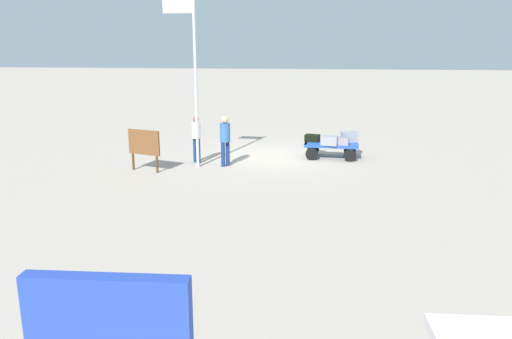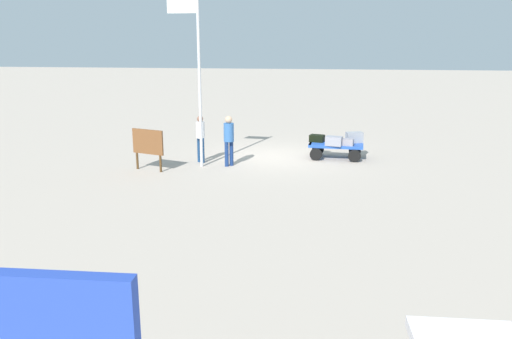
{
  "view_description": "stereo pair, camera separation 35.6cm",
  "coord_description": "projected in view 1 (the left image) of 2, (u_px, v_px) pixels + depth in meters",
  "views": [
    {
      "loc": [
        -1.46,
        18.79,
        4.3
      ],
      "look_at": [
        -0.07,
        6.0,
        1.03
      ],
      "focal_mm": 35.89,
      "sensor_mm": 36.0,
      "label": 1
    },
    {
      "loc": [
        -1.81,
        18.75,
        4.3
      ],
      "look_at": [
        -0.07,
        6.0,
        1.03
      ],
      "focal_mm": 35.89,
      "sensor_mm": 36.0,
      "label": 2
    }
  ],
  "objects": [
    {
      "name": "ground_plane",
      "position": [
        271.0,
        157.0,
        19.32
      ],
      "size": [
        120.0,
        120.0,
        0.0
      ],
      "primitive_type": "plane",
      "color": "#B1A293"
    },
    {
      "name": "luggage_cart",
      "position": [
        331.0,
        147.0,
        19.09
      ],
      "size": [
        2.04,
        1.19,
        0.55
      ],
      "color": "#2450B3",
      "rests_on": "ground"
    },
    {
      "name": "suitcase_dark",
      "position": [
        349.0,
        137.0,
        19.25
      ],
      "size": [
        0.67,
        0.49,
        0.4
      ],
      "color": "gray",
      "rests_on": "luggage_cart"
    },
    {
      "name": "suitcase_navy",
      "position": [
        343.0,
        142.0,
        18.73
      ],
      "size": [
        0.5,
        0.37,
        0.25
      ],
      "color": "gray",
      "rests_on": "luggage_cart"
    },
    {
      "name": "suitcase_grey",
      "position": [
        312.0,
        138.0,
        19.4
      ],
      "size": [
        0.61,
        0.49,
        0.26
      ],
      "color": "black",
      "rests_on": "luggage_cart"
    },
    {
      "name": "suitcase_olive",
      "position": [
        329.0,
        141.0,
        18.7
      ],
      "size": [
        0.65,
        0.48,
        0.34
      ],
      "color": "gray",
      "rests_on": "luggage_cart"
    },
    {
      "name": "worker_lead",
      "position": [
        225.0,
        137.0,
        17.68
      ],
      "size": [
        0.5,
        0.5,
        1.77
      ],
      "color": "navy",
      "rests_on": "ground"
    },
    {
      "name": "worker_trailing",
      "position": [
        196.0,
        136.0,
        18.2
      ],
      "size": [
        0.44,
        0.44,
        1.69
      ],
      "color": "navy",
      "rests_on": "ground"
    },
    {
      "name": "flagpole",
      "position": [
        192.0,
        68.0,
        17.01
      ],
      "size": [
        1.08,
        0.12,
        5.74
      ],
      "color": "silver",
      "rests_on": "ground"
    },
    {
      "name": "signboard",
      "position": [
        144.0,
        145.0,
        17.02
      ],
      "size": [
        1.17,
        0.44,
        1.4
      ],
      "color": "#4C3319",
      "rests_on": "ground"
    }
  ]
}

